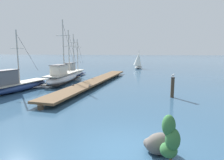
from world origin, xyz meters
name	(u,v)px	position (x,y,z in m)	size (l,w,h in m)	color
ground_plane	(122,152)	(0.00, 0.00, 0.00)	(400.00, 400.00, 0.00)	#335675
floating_dock	(96,81)	(-5.35, 13.20, 0.36)	(2.44, 19.61, 0.53)	brown
fishing_boat_0	(15,85)	(-10.96, 7.60, 0.59)	(2.47, 7.45, 5.34)	navy
fishing_boat_1	(73,72)	(-10.48, 18.27, 0.58)	(1.87, 7.65, 5.90)	silver
fishing_boat_2	(63,77)	(-9.12, 12.80, 0.70)	(2.56, 8.24, 6.93)	silver
mooring_piling	(172,87)	(2.24, 8.70, 0.81)	(0.30, 0.30, 1.55)	#3D3023
perched_seagull	(173,75)	(2.24, 8.70, 1.70)	(0.30, 0.31, 0.27)	gold
shore_rock_near_left	(159,145)	(1.23, 0.17, 0.33)	(1.27, 1.14, 0.73)	#57524D
coastal_shrub	(170,139)	(1.53, -0.51, 0.88)	(0.58, 0.59, 1.63)	#4C3823
distant_sailboat	(138,61)	(-2.84, 33.00, 1.60)	(2.25, 3.44, 3.71)	silver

